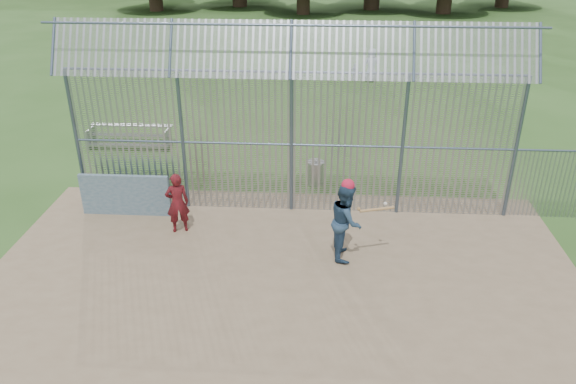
# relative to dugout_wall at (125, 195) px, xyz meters

# --- Properties ---
(ground) EXTENTS (120.00, 120.00, 0.00)m
(ground) POSITION_rel_dugout_wall_xyz_m (4.60, -2.90, -0.62)
(ground) COLOR #2D511E
(ground) RESTS_ON ground
(dirt_infield) EXTENTS (14.00, 10.00, 0.02)m
(dirt_infield) POSITION_rel_dugout_wall_xyz_m (4.60, -3.40, -0.61)
(dirt_infield) COLOR #756047
(dirt_infield) RESTS_ON ground
(dugout_wall) EXTENTS (2.50, 0.12, 1.20)m
(dugout_wall) POSITION_rel_dugout_wall_xyz_m (0.00, 0.00, 0.00)
(dugout_wall) COLOR #38566B
(dugout_wall) RESTS_ON dirt_infield
(batter) EXTENTS (0.74, 0.95, 1.95)m
(batter) POSITION_rel_dugout_wall_xyz_m (6.06, -1.77, 0.37)
(batter) COLOR navy
(batter) RESTS_ON dirt_infield
(onlooker) EXTENTS (0.70, 0.57, 1.67)m
(onlooker) POSITION_rel_dugout_wall_xyz_m (1.69, -0.82, 0.23)
(onlooker) COLOR maroon
(onlooker) RESTS_ON dirt_infield
(bg_kid_standing) EXTENTS (0.91, 0.70, 1.65)m
(bg_kid_standing) POSITION_rel_dugout_wall_xyz_m (7.84, 14.71, 0.20)
(bg_kid_standing) COLOR gray
(bg_kid_standing) RESTS_ON ground
(bg_kid_seated) EXTENTS (0.54, 0.52, 0.91)m
(bg_kid_seated) POSITION_rel_dugout_wall_xyz_m (7.03, 14.62, -0.16)
(bg_kid_seated) COLOR slate
(bg_kid_seated) RESTS_ON ground
(batting_gear) EXTENTS (1.27, 0.46, 0.73)m
(batting_gear) POSITION_rel_dugout_wall_xyz_m (6.16, -1.78, 1.25)
(batting_gear) COLOR red
(batting_gear) RESTS_ON ground
(trash_can) EXTENTS (0.56, 0.56, 0.82)m
(trash_can) POSITION_rel_dugout_wall_xyz_m (5.26, 2.40, -0.24)
(trash_can) COLOR gray
(trash_can) RESTS_ON ground
(bleacher) EXTENTS (3.00, 0.95, 0.72)m
(bleacher) POSITION_rel_dugout_wall_xyz_m (-1.54, 5.10, -0.21)
(bleacher) COLOR gray
(bleacher) RESTS_ON ground
(backstop_fence) EXTENTS (20.09, 0.81, 5.30)m
(backstop_fence) POSITION_rel_dugout_wall_xyz_m (6.41, 0.53, 1.74)
(backstop_fence) COLOR #47566B
(backstop_fence) RESTS_ON ground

